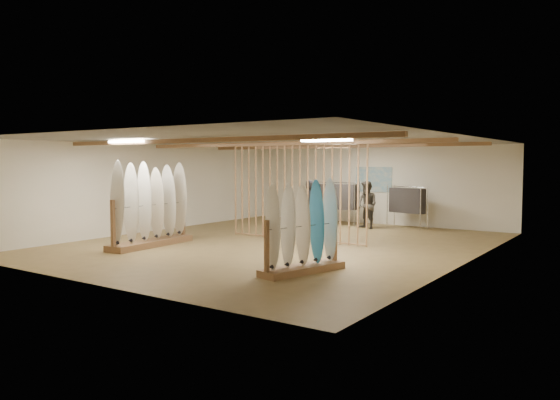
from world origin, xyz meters
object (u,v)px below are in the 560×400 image
Objects in this scene: rack_left at (151,218)px; shopper_a at (311,203)px; clothing_rack_b at (407,201)px; shopper_b at (367,202)px; rack_right at (303,241)px; clothing_rack_a at (338,197)px.

rack_left reaches higher than shopper_a.
shopper_b is (-1.09, -0.79, -0.04)m from clothing_rack_b.
rack_left is at bearing 90.27° from shopper_a.
rack_right reaches higher than shopper_a.
rack_right is 1.09× the size of shopper_a.
clothing_rack_a is 0.86× the size of shopper_b.
rack_left is 1.34× the size of rack_right.
clothing_rack_a is 1.07× the size of clothing_rack_b.
shopper_b is (1.28, -0.36, -0.11)m from clothing_rack_a.
clothing_rack_b is at bearing -106.15° from shopper_a.
shopper_b is (3.10, 6.66, 0.16)m from rack_left.
shopper_a is at bearing -113.17° from clothing_rack_b.
rack_left is 5.22m from rack_right.
rack_left is 5.23m from shopper_a.
rack_right is at bearing -67.53° from clothing_rack_a.
clothing_rack_a is at bearing 128.08° from rack_right.
clothing_rack_b is at bearing 9.25° from clothing_rack_a.
rack_right is 1.41× the size of clothing_rack_b.
clothing_rack_b is 1.34m from shopper_b.
shopper_b is at bearing 120.34° from rack_right.
clothing_rack_b is 0.77× the size of shopper_a.
clothing_rack_a is 1.33m from shopper_b.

